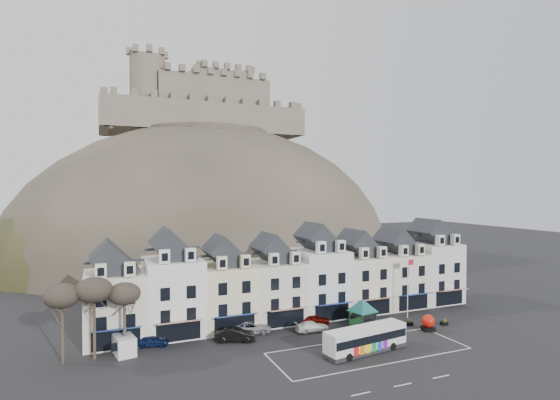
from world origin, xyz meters
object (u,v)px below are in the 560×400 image
Objects in this scene: car_black at (235,335)px; car_silver at (251,327)px; car_charcoal at (364,316)px; red_buoy at (428,322)px; car_navy at (152,341)px; car_white at (312,327)px; bus at (366,338)px; car_maroon at (315,319)px; white_van at (123,343)px; bus_shelter at (363,305)px; flagpole at (408,284)px.

car_silver is (2.70, 2.13, -0.08)m from car_black.
car_silver is at bearing 76.18° from car_charcoal.
red_buoy is 33.71m from car_navy.
car_black is 1.10× the size of car_white.
car_charcoal is at bearing 49.78° from bus.
bus is at bearing -164.80° from red_buoy.
white_van is at bearing 109.97° from car_maroon.
car_navy is at bearing 160.55° from bus_shelter.
car_white is at bearing -82.25° from car_navy.
bus_shelter is at bearing 133.09° from car_charcoal.
car_silver reaches higher than car_maroon.
car_charcoal is (-4.99, 6.87, -0.42)m from red_buoy.
car_maroon is at bearing 85.59° from bus.
bus is 5.00× the size of red_buoy.
bus reaches higher than car_black.
bus_shelter is 7.14m from car_white.
bus_shelter is 16.80m from car_black.
white_van is (-28.97, 2.90, -1.88)m from bus_shelter.
bus is 1.23× the size of flagpole.
bus reaches higher than red_buoy.
flagpole is 1.66× the size of car_silver.
bus is 2.37× the size of car_white.
white_van is (-35.96, 7.08, -0.03)m from red_buoy.
car_black is 3.44m from car_silver.
red_buoy is at bearing -95.67° from car_silver.
white_van is 1.24× the size of car_charcoal.
car_navy is at bearing 97.79° from car_black.
car_navy is 0.75× the size of car_silver.
car_navy is at bearing 166.53° from red_buoy.
car_black is at bearing 136.62° from bus.
car_silver is (15.08, 0.77, -0.31)m from white_van.
white_van is 0.94× the size of car_silver.
white_van is (-24.57, 10.18, -0.54)m from bus.
flagpole is at bearing -81.17° from car_silver.
car_black is at bearing 163.34° from bus_shelter.
flagpole is 37.49m from white_van.
red_buoy is 22.31m from car_silver.
car_black is at bearing -16.56° from white_van.
car_maroon is at bearing 71.74° from car_charcoal.
white_van is 12.45m from car_black.
white_van reaches higher than car_silver.
car_black is 0.95× the size of car_silver.
car_black is at bearing 143.15° from car_silver.
white_van is 15.10m from car_silver.
bus_shelter is 1.21× the size of car_black.
car_charcoal is (15.89, -0.98, -0.08)m from car_silver.
bus is at bearing -158.75° from car_maroon.
car_black is 1.22× the size of car_maroon.
car_silver is (-20.88, 7.85, -0.34)m from red_buoy.
bus is 10.99m from car_maroon.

